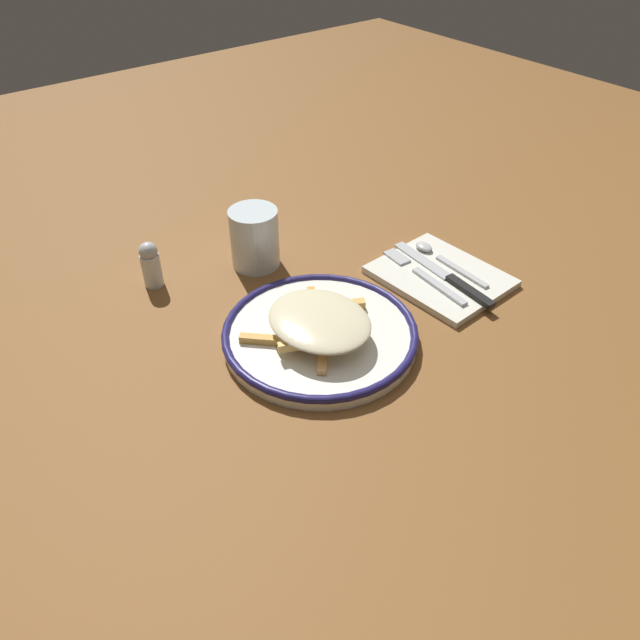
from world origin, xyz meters
name	(u,v)px	position (x,y,z in m)	size (l,w,h in m)	color
ground_plane	(320,341)	(0.00, 0.00, 0.00)	(2.60, 2.60, 0.00)	brown
plate	(320,334)	(0.00, 0.00, 0.01)	(0.27, 0.27, 0.02)	white
fries_heap	(318,322)	(-0.01, -0.01, 0.04)	(0.19, 0.16, 0.04)	gold
napkin	(441,277)	(0.24, 0.00, 0.01)	(0.16, 0.19, 0.01)	silver
fork	(424,276)	(0.21, 0.01, 0.01)	(0.03, 0.18, 0.01)	silver
knife	(450,278)	(0.24, -0.02, 0.01)	(0.03, 0.21, 0.01)	black
spoon	(438,256)	(0.27, 0.03, 0.01)	(0.02, 0.15, 0.01)	silver
water_glass	(255,238)	(0.04, 0.21, 0.05)	(0.08, 0.08, 0.10)	silver
salt_shaker	(151,264)	(-0.12, 0.26, 0.04)	(0.03, 0.03, 0.07)	silver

